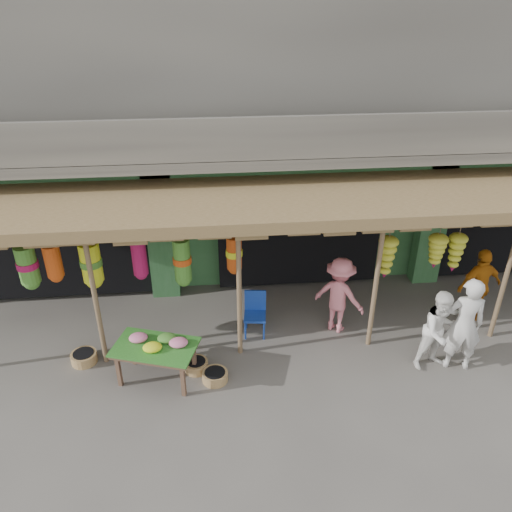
{
  "coord_description": "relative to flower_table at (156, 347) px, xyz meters",
  "views": [
    {
      "loc": [
        -1.96,
        -7.68,
        6.15
      ],
      "look_at": [
        -1.08,
        1.0,
        1.41
      ],
      "focal_mm": 35.0,
      "sensor_mm": 36.0,
      "label": 1
    }
  ],
  "objects": [
    {
      "name": "ground",
      "position": [
        2.98,
        0.76,
        -0.68
      ],
      "size": [
        80.0,
        80.0,
        0.0
      ],
      "primitive_type": "plane",
      "color": "#514C47",
      "rests_on": "ground"
    },
    {
      "name": "building",
      "position": [
        2.98,
        5.63,
        2.69
      ],
      "size": [
        16.4,
        6.8,
        7.0
      ],
      "color": "gray",
      "rests_on": "ground"
    },
    {
      "name": "awning",
      "position": [
        2.83,
        1.57,
        1.9
      ],
      "size": [
        14.0,
        2.7,
        2.79
      ],
      "color": "brown",
      "rests_on": "ground"
    },
    {
      "name": "flower_table",
      "position": [
        0.0,
        0.0,
        0.0
      ],
      "size": [
        1.6,
        1.22,
        0.85
      ],
      "rotation": [
        0.0,
        0.0,
        -0.31
      ],
      "color": "brown",
      "rests_on": "ground"
    },
    {
      "name": "blue_chair",
      "position": [
        1.82,
        1.19,
        -0.18
      ],
      "size": [
        0.48,
        0.49,
        0.89
      ],
      "rotation": [
        0.0,
        0.0,
        -0.13
      ],
      "color": "#17399B",
      "rests_on": "ground"
    },
    {
      "name": "basket_left",
      "position": [
        -1.42,
        0.58,
        -0.58
      ],
      "size": [
        0.56,
        0.56,
        0.2
      ],
      "primitive_type": "cylinder",
      "rotation": [
        0.0,
        0.0,
        0.2
      ],
      "color": "#987145",
      "rests_on": "ground"
    },
    {
      "name": "basket_mid",
      "position": [
        0.98,
        -0.16,
        -0.59
      ],
      "size": [
        0.57,
        0.57,
        0.18
      ],
      "primitive_type": "cylinder",
      "rotation": [
        0.0,
        0.0,
        -0.28
      ],
      "color": "olive",
      "rests_on": "ground"
    },
    {
      "name": "basket_right",
      "position": [
        0.65,
        0.14,
        -0.58
      ],
      "size": [
        0.55,
        0.55,
        0.19
      ],
      "primitive_type": "cylinder",
      "rotation": [
        0.0,
        0.0,
        0.37
      ],
      "color": "olive",
      "rests_on": "ground"
    },
    {
      "name": "person_front",
      "position": [
        5.37,
        -0.22,
        0.25
      ],
      "size": [
        0.75,
        0.56,
        1.85
      ],
      "primitive_type": "imported",
      "rotation": [
        0.0,
        0.0,
        2.96
      ],
      "color": "silver",
      "rests_on": "ground"
    },
    {
      "name": "person_right",
      "position": [
        4.98,
        -0.17,
        0.1
      ],
      "size": [
        0.87,
        0.74,
        1.56
      ],
      "primitive_type": "imported",
      "rotation": [
        0.0,
        0.0,
        0.22
      ],
      "color": "white",
      "rests_on": "ground"
    },
    {
      "name": "person_vendor",
      "position": [
        6.36,
        1.13,
        0.14
      ],
      "size": [
        1.01,
        0.56,
        1.64
      ],
      "primitive_type": "imported",
      "rotation": [
        0.0,
        0.0,
        3.31
      ],
      "color": "#C36C12",
      "rests_on": "ground"
    },
    {
      "name": "person_shopper",
      "position": [
        3.48,
        1.11,
        0.12
      ],
      "size": [
        1.18,
        1.1,
        1.6
      ],
      "primitive_type": "imported",
      "rotation": [
        0.0,
        0.0,
        2.49
      ],
      "color": "#DF7683",
      "rests_on": "ground"
    }
  ]
}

